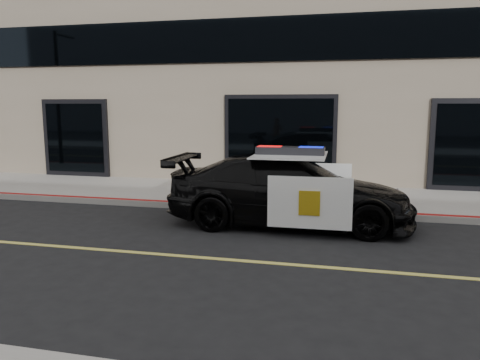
# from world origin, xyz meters

# --- Properties ---
(ground) EXTENTS (120.00, 120.00, 0.00)m
(ground) POSITION_xyz_m (0.00, 0.00, 0.00)
(ground) COLOR black
(ground) RESTS_ON ground
(sidewalk_n) EXTENTS (60.00, 3.50, 0.15)m
(sidewalk_n) POSITION_xyz_m (0.00, 5.25, 0.07)
(sidewalk_n) COLOR gray
(sidewalk_n) RESTS_ON ground
(building_n) EXTENTS (60.00, 7.00, 12.00)m
(building_n) POSITION_xyz_m (0.00, 10.50, 6.00)
(building_n) COLOR #756856
(building_n) RESTS_ON ground
(police_car) EXTENTS (2.46, 5.26, 1.70)m
(police_car) POSITION_xyz_m (-0.11, 2.56, 0.76)
(police_car) COLOR black
(police_car) RESTS_ON ground
(fire_hydrant) EXTENTS (0.37, 0.52, 0.83)m
(fire_hydrant) POSITION_xyz_m (-2.13, 4.41, 0.54)
(fire_hydrant) COLOR beige
(fire_hydrant) RESTS_ON sidewalk_n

